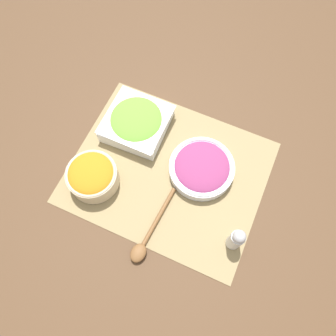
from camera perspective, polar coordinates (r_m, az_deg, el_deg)
The scene contains 7 objects.
ground_plane at distance 0.99m, azimuth 0.00°, elevation -0.73°, with size 3.00×3.00×0.00m, color #513823.
placemat at distance 0.99m, azimuth 0.00°, elevation -0.69°, with size 0.57×0.46×0.00m.
onion_bowl at distance 0.97m, azimuth 5.90°, elevation 0.09°, with size 0.19×0.19×0.05m.
carrot_bowl at distance 0.97m, azimuth -13.06°, elevation -1.33°, with size 0.15×0.15×0.08m.
lettuce_bowl at distance 1.03m, azimuth -5.48°, elevation 7.99°, with size 0.19×0.19×0.07m.
wooden_spoon at distance 0.93m, azimuth -3.92°, elevation -12.39°, with size 0.05×0.24×0.02m.
pepper_shaker at distance 0.90m, azimuth 11.82°, elevation -12.05°, with size 0.04×0.04×0.11m.
Camera 1 is at (0.15, -0.33, 0.93)m, focal length 35.00 mm.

